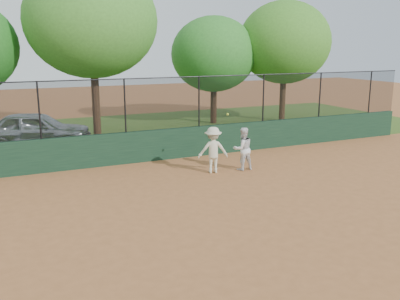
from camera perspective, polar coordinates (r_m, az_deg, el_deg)
name	(u,v)px	position (r m, az deg, el deg)	size (l,w,h in m)	color
ground	(207,214)	(11.91, 0.93, -8.20)	(80.00, 80.00, 0.00)	#A96436
back_wall	(139,147)	(17.12, -7.77, 0.42)	(26.00, 0.20, 1.20)	#1A3924
grass_strip	(104,134)	(22.93, -12.14, 1.96)	(36.00, 12.00, 0.01)	#324F18
parked_car	(36,129)	(20.74, -20.23, 2.48)	(1.86, 4.63, 1.58)	#AEB3B8
player_second	(243,149)	(15.94, 5.49, 0.16)	(0.75, 0.58, 1.54)	silver
player_main	(213,150)	(15.51, 1.68, 0.01)	(1.18, 0.89, 2.11)	beige
fence_assembly	(137,104)	(16.83, -8.03, 5.85)	(26.00, 0.06, 2.00)	black
tree_2	(92,21)	(21.35, -13.71, 15.79)	(5.97, 5.43, 8.04)	#462B19
tree_3	(214,54)	(25.45, 1.79, 12.15)	(4.85, 4.41, 6.00)	#392213
tree_4	(285,43)	(26.63, 10.80, 13.36)	(5.43, 4.94, 6.89)	#492E1A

